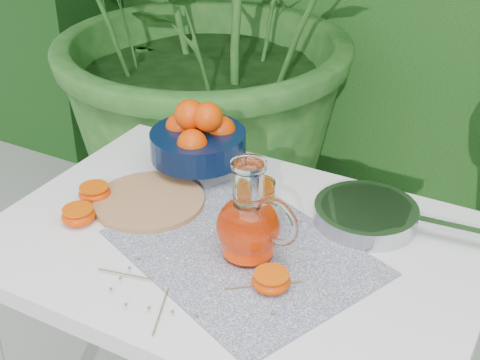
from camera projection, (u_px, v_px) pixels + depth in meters
The scene contains 9 objects.
white_table at pixel (235, 270), 1.42m from camera, with size 1.00×0.70×0.75m.
placemat at pixel (243, 252), 1.33m from camera, with size 0.49×0.38×0.00m, color #0C1748.
cutting_board at pixel (149, 202), 1.49m from camera, with size 0.25×0.25×0.02m, color #AC744E.
fruit_bowl at pixel (199, 138), 1.59m from camera, with size 0.29×0.29×0.18m.
juice_pitcher at pixel (249, 224), 1.29m from camera, with size 0.19×0.15×0.21m.
juice_tumbler at pixel (259, 204), 1.40m from camera, with size 0.09×0.09×0.10m.
saute_pan at pixel (367, 214), 1.42m from camera, with size 0.40×0.24×0.04m.
orange_halves at pixel (141, 226), 1.39m from camera, with size 0.57×0.17×0.04m.
thyme_sprigs at pixel (186, 289), 1.23m from camera, with size 0.36×0.27×0.01m.
Camera 1 is at (0.44, -0.93, 1.55)m, focal length 50.00 mm.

